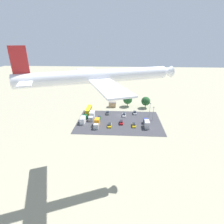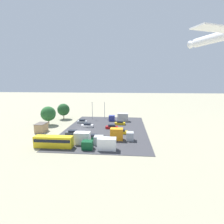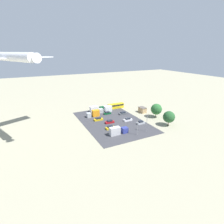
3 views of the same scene
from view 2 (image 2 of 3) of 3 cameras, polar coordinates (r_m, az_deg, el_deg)
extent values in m
plane|color=gray|center=(67.07, -9.43, -5.51)|extent=(400.00, 400.00, 0.00)
cube|color=#38383D|center=(65.47, -2.10, -5.73)|extent=(44.94, 29.80, 0.08)
cube|color=tan|center=(67.19, -22.07, -4.77)|extent=(4.59, 3.00, 3.02)
cube|color=#59514C|center=(66.82, -22.16, -3.47)|extent=(4.83, 3.24, 0.12)
cube|color=gold|center=(50.72, -18.52, -9.17)|extent=(2.42, 10.45, 3.11)
cube|color=black|center=(50.54, -18.56, -8.57)|extent=(2.46, 10.03, 0.87)
cube|color=gold|center=(72.40, 2.59, -3.78)|extent=(1.88, 4.37, 0.89)
cube|color=#1E232D|center=(72.22, 2.60, -3.19)|extent=(1.58, 2.45, 0.65)
cube|color=maroon|center=(66.34, -0.08, -5.06)|extent=(1.81, 4.63, 0.92)
cube|color=#1E232D|center=(66.14, -0.08, -4.40)|extent=(1.52, 2.59, 0.67)
cube|color=gold|center=(60.42, 2.92, -6.63)|extent=(1.81, 4.72, 0.88)
cube|color=#1E232D|center=(60.20, 2.93, -5.94)|extent=(1.52, 2.65, 0.64)
cube|color=#4C5156|center=(60.99, -12.70, -6.74)|extent=(1.94, 4.77, 0.82)
cube|color=#1E232D|center=(60.79, -12.72, -6.10)|extent=(1.63, 2.67, 0.60)
cube|color=silver|center=(69.31, -8.08, -4.50)|extent=(1.92, 4.62, 0.90)
cube|color=#1E232D|center=(69.12, -8.10, -3.87)|extent=(1.61, 2.59, 0.66)
cube|color=#ADB2B7|center=(76.18, -9.68, -3.20)|extent=(1.93, 4.05, 0.92)
cube|color=#1E232D|center=(76.00, -9.70, -2.61)|extent=(1.62, 2.27, 0.68)
cube|color=#0C4723|center=(55.09, -6.10, -8.35)|extent=(1.73, 4.26, 0.89)
cube|color=#1E232D|center=(54.85, -6.11, -7.59)|extent=(1.45, 2.39, 0.65)
cube|color=#ADB2B7|center=(53.92, 5.89, -7.85)|extent=(2.44, 2.16, 2.51)
cube|color=orange|center=(53.84, 1.52, -7.23)|extent=(2.44, 3.84, 3.59)
cube|color=#0C4723|center=(47.57, -8.01, -10.59)|extent=(2.41, 2.74, 2.23)
cube|color=white|center=(46.55, -1.71, -10.34)|extent=(2.41, 4.87, 3.18)
cube|color=#ADB2B7|center=(50.60, -4.39, -9.13)|extent=(2.52, 2.50, 2.39)
cube|color=white|center=(51.39, -9.65, -8.34)|extent=(2.52, 4.44, 3.41)
cube|color=navy|center=(78.73, -0.07, -2.03)|extent=(2.33, 2.63, 2.48)
cube|color=#B2B2B7|center=(78.33, 3.54, -1.72)|extent=(2.33, 4.67, 3.55)
cylinder|color=brown|center=(86.39, -15.47, -1.41)|extent=(0.36, 0.36, 2.34)
sphere|color=#235128|center=(85.81, -15.57, 0.75)|extent=(5.69, 5.69, 5.69)
cylinder|color=brown|center=(76.71, -19.93, -3.07)|extent=(0.36, 0.36, 2.40)
sphere|color=#28602D|center=(76.03, -20.09, -0.54)|extent=(5.99, 5.99, 5.99)
cylinder|color=gray|center=(82.86, -2.44, 0.33)|extent=(0.20, 0.20, 7.48)
cube|color=#4C4C51|center=(82.28, -2.46, 3.03)|extent=(0.90, 0.28, 0.20)
cylinder|color=gray|center=(82.76, -6.45, 0.32)|extent=(0.20, 0.20, 7.64)
cube|color=#4C4C51|center=(82.18, -6.50, 3.07)|extent=(0.90, 0.28, 0.20)
cone|color=white|center=(81.86, 25.09, 19.55)|extent=(4.57, 4.30, 3.15)
camera|label=1|loc=(103.10, 58.04, 18.55)|focal=28.00mm
camera|label=3|loc=(141.43, 17.97, 16.45)|focal=28.00mm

